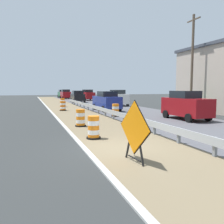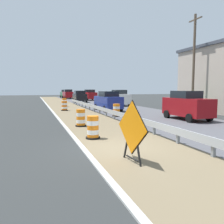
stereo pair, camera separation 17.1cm
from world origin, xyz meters
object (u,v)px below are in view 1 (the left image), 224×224
Objects in this scene: car_lead_far_lane at (78,96)px; car_distant_a at (186,105)px; traffic_barrel_close at (81,119)px; traffic_barrel_far at (63,103)px; traffic_barrel_nearest at (94,128)px; car_mid_far_lane at (88,95)px; car_trailing_near_lane at (118,98)px; traffic_barrel_mid at (116,111)px; utility_pole_near at (192,63)px; car_lead_near_lane at (66,94)px; car_distant_b at (63,94)px; warning_sign_diamond at (134,130)px; car_trailing_far_lane at (107,101)px; traffic_barrel_farther at (63,106)px.

car_distant_a is at bearing -170.46° from car_lead_far_lane.
traffic_barrel_far is at bearing 86.36° from traffic_barrel_close.
car_distant_a is (7.36, -15.71, 0.59)m from traffic_barrel_far.
traffic_barrel_nearest is 36.50m from car_mid_far_lane.
car_trailing_near_lane is (8.80, 19.52, 0.61)m from traffic_barrel_nearest.
utility_pole_near reaches higher than traffic_barrel_mid.
car_distant_a reaches higher than traffic_barrel_close.
car_distant_b is (-0.01, 5.30, -0.04)m from car_lead_near_lane.
traffic_barrel_far is 0.12× the size of utility_pole_near.
car_lead_far_lane is at bearing 67.84° from traffic_barrel_far.
car_distant_b is (3.86, 29.39, 0.54)m from traffic_barrel_far.
car_lead_near_lane is 24.78m from car_trailing_near_lane.
car_mid_far_lane reaches higher than traffic_barrel_nearest.
car_trailing_near_lane is 0.46× the size of utility_pole_near.
warning_sign_diamond is at bearing -47.65° from car_distant_a.
car_mid_far_lane is (8.22, 31.79, 0.60)m from traffic_barrel_close.
car_mid_far_lane reaches higher than traffic_barrel_far.
traffic_barrel_close is 1.00× the size of traffic_barrel_mid.
car_lead_near_lane is at bearing 83.07° from traffic_barrel_close.
utility_pole_near is (7.13, -4.94, 3.82)m from car_trailing_far_lane.
traffic_barrel_nearest is 0.24× the size of car_mid_far_lane.
traffic_barrel_farther is (0.49, 14.55, -0.02)m from traffic_barrel_nearest.
car_lead_far_lane is at bearing -1.80° from car_trailing_far_lane.
car_lead_near_lane reaches higher than car_trailing_far_lane.
traffic_barrel_close reaches higher than traffic_barrel_farther.
car_distant_a is at bearing -39.02° from traffic_barrel_mid.
traffic_barrel_farther is at bearing 88.05° from traffic_barrel_nearest.
car_lead_far_lane reaches higher than warning_sign_diamond.
car_distant_b is (0.04, 36.22, -0.00)m from car_trailing_far_lane.
car_lead_far_lane is at bearing 80.30° from traffic_barrel_nearest.
traffic_barrel_far is at bearing 159.38° from car_lead_far_lane.
car_lead_far_lane is 19.97m from car_distant_b.
car_mid_far_lane is (7.19, 15.59, 0.58)m from traffic_barrel_far.
traffic_barrel_nearest is 0.12× the size of utility_pole_near.
traffic_barrel_nearest is 19.96m from traffic_barrel_far.
traffic_barrel_mid is 0.26× the size of car_distant_a.
traffic_barrel_close is 32.84m from car_mid_far_lane.
traffic_barrel_farther is at bearing 151.21° from utility_pole_near.
utility_pole_near reaches higher than traffic_barrel_nearest.
car_distant_b reaches higher than traffic_barrel_nearest.
car_trailing_far_lane is at bearing 178.31° from car_lead_near_lane.
traffic_barrel_farther is at bearing 169.61° from car_lead_near_lane.
car_distant_b is at bearing 99.78° from utility_pole_near.
traffic_barrel_nearest reaches higher than traffic_barrel_close.
utility_pole_near is at bearing -47.08° from traffic_barrel_far.
traffic_barrel_nearest is 0.23× the size of car_trailing_far_lane.
utility_pole_near is (7.09, -35.87, 3.78)m from car_lead_near_lane.
car_distant_a is at bearing -52.05° from traffic_barrel_farther.
car_distant_a is at bearing -176.59° from car_lead_near_lane.
car_trailing_far_lane is at bearing -178.50° from car_lead_far_lane.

